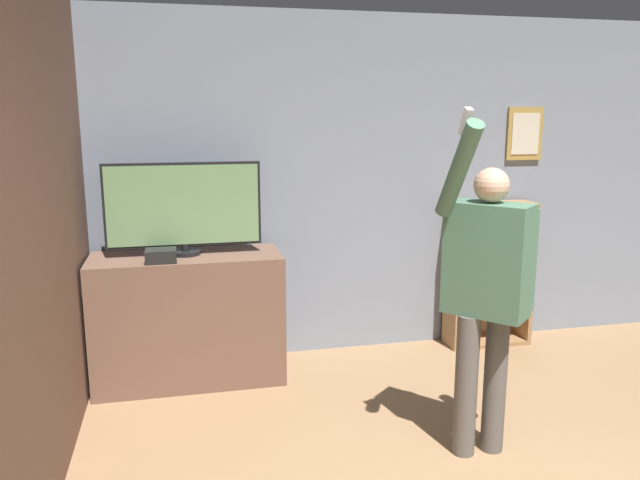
# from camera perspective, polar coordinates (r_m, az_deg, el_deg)

# --- Properties ---
(wall_back) EXTENTS (6.35, 0.09, 2.70)m
(wall_back) POSITION_cam_1_polar(r_m,az_deg,el_deg) (5.09, 4.55, 4.89)
(wall_back) COLOR gray
(wall_back) RESTS_ON ground_plane
(wall_side_brick) EXTENTS (0.06, 4.66, 2.70)m
(wall_side_brick) POSITION_cam_1_polar(r_m,az_deg,el_deg) (3.39, -24.52, 0.45)
(wall_side_brick) COLOR brown
(wall_side_brick) RESTS_ON ground_plane
(tv_ledge) EXTENTS (1.35, 0.56, 0.94)m
(tv_ledge) POSITION_cam_1_polar(r_m,az_deg,el_deg) (4.67, -11.93, -7.02)
(tv_ledge) COLOR brown
(tv_ledge) RESTS_ON ground_plane
(television) EXTENTS (1.09, 0.22, 0.66)m
(television) POSITION_cam_1_polar(r_m,az_deg,el_deg) (4.51, -12.37, 2.94)
(television) COLOR black
(television) RESTS_ON tv_ledge
(game_console) EXTENTS (0.21, 0.17, 0.09)m
(game_console) POSITION_cam_1_polar(r_m,az_deg,el_deg) (4.38, -14.34, -1.39)
(game_console) COLOR black
(game_console) RESTS_ON tv_ledge
(bookshelf) EXTENTS (0.70, 0.28, 1.21)m
(bookshelf) POSITION_cam_1_polar(r_m,az_deg,el_deg) (5.42, 14.53, -3.24)
(bookshelf) COLOR #997047
(bookshelf) RESTS_ON ground_plane
(person) EXTENTS (0.59, 0.56, 1.97)m
(person) POSITION_cam_1_polar(r_m,az_deg,el_deg) (3.57, 14.98, -4.02)
(person) COLOR #56514C
(person) RESTS_ON ground_plane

